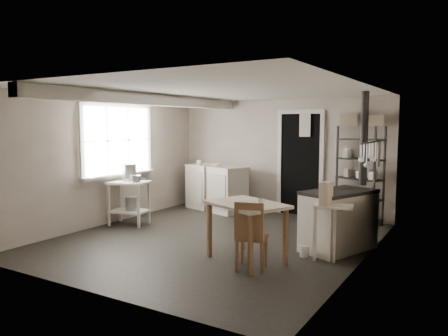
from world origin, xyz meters
The scene contains 31 objects.
floor centered at (0.00, 0.00, 0.00)m, with size 5.00×5.00×0.00m, color black.
ceiling centered at (0.00, 0.00, 2.30)m, with size 5.00×5.00×0.00m, color silver.
wall_back centered at (0.00, 2.50, 1.15)m, with size 4.50×0.02×2.30m, color #B3A698.
wall_front centered at (0.00, -2.50, 1.15)m, with size 4.50×0.02×2.30m, color #B3A698.
wall_left centered at (-2.25, 0.00, 1.15)m, with size 0.02×5.00×2.30m, color #B3A698.
wall_right centered at (2.25, 0.00, 1.15)m, with size 0.02×5.00×2.30m, color #B3A698.
window centered at (-2.22, 0.20, 1.50)m, with size 0.12×1.76×1.28m, color silver, non-canonical shape.
doorway centered at (0.45, 2.47, 1.00)m, with size 0.96×0.10×2.08m, color silver, non-canonical shape.
ceiling_beam centered at (-1.20, 0.00, 2.20)m, with size 0.18×5.00×0.18m, color silver, non-canonical shape.
wallpaper_panel centered at (2.24, 0.00, 1.15)m, with size 0.01×5.00×2.30m, color beige, non-canonical shape.
utensil_rail centered at (2.19, 0.60, 1.55)m, with size 0.06×1.20×0.44m, color #BBBBBD, non-canonical shape.
prep_table centered at (-1.86, 0.09, 0.40)m, with size 0.68×0.49×0.78m, color silver, non-canonical shape.
stockpot centered at (-1.94, 0.19, 0.94)m, with size 0.27×0.27×0.29m, color #BBBBBD.
saucepan centered at (-1.68, 0.08, 0.85)m, with size 0.19×0.19×0.10m, color #BBBBBD.
bucket centered at (-1.82, 0.12, 0.39)m, with size 0.22×0.22×0.24m, color #BBBBBD.
base_cabinets centered at (-1.23, 2.03, 0.46)m, with size 1.43×0.61×0.94m, color beige, non-canonical shape.
mixing_bowl centered at (-1.18, 1.95, 0.96)m, with size 0.29×0.29×0.07m, color silver.
counter_cup centered at (-1.61, 1.97, 0.97)m, with size 0.13×0.13×0.11m, color silver.
shelf_rack centered at (1.65, 2.31, 0.95)m, with size 0.84×0.33×1.77m, color black, non-canonical shape.
shelf_jar centered at (1.37, 2.36, 1.37)m, with size 0.09×0.09×0.20m, color silver.
storage_box_a centered at (1.40, 2.34, 2.01)m, with size 0.32×0.28×0.22m, color beige.
storage_box_b centered at (1.88, 2.25, 1.99)m, with size 0.30×0.28×0.19m, color beige.
stove centered at (1.82, 0.43, 0.44)m, with size 0.61×1.10×0.86m, color beige, non-canonical shape.
stovepipe centered at (2.04, 0.87, 1.59)m, with size 0.12×0.12×1.53m, color black, non-canonical shape.
side_ledge centered at (1.93, -0.18, 0.43)m, with size 0.50×0.27×0.76m, color silver, non-canonical shape.
oats_box centered at (1.84, -0.23, 1.01)m, with size 0.12×0.20×0.30m, color beige.
work_table centered at (0.94, -0.70, 0.38)m, with size 1.02×0.72×0.78m, color beige, non-canonical shape.
table_cup centered at (1.19, -0.78, 0.80)m, with size 0.09×0.09×0.08m, color silver.
chair centered at (1.14, -0.94, 0.48)m, with size 0.36×0.38×0.87m, color brown, non-canonical shape.
flour_sack centered at (1.09, 1.79, 0.24)m, with size 0.40×0.34×0.48m, color beige.
floor_crock centered at (1.53, -0.12, 0.07)m, with size 0.13×0.13×0.16m, color silver.
Camera 1 is at (3.56, -5.65, 1.80)m, focal length 35.00 mm.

